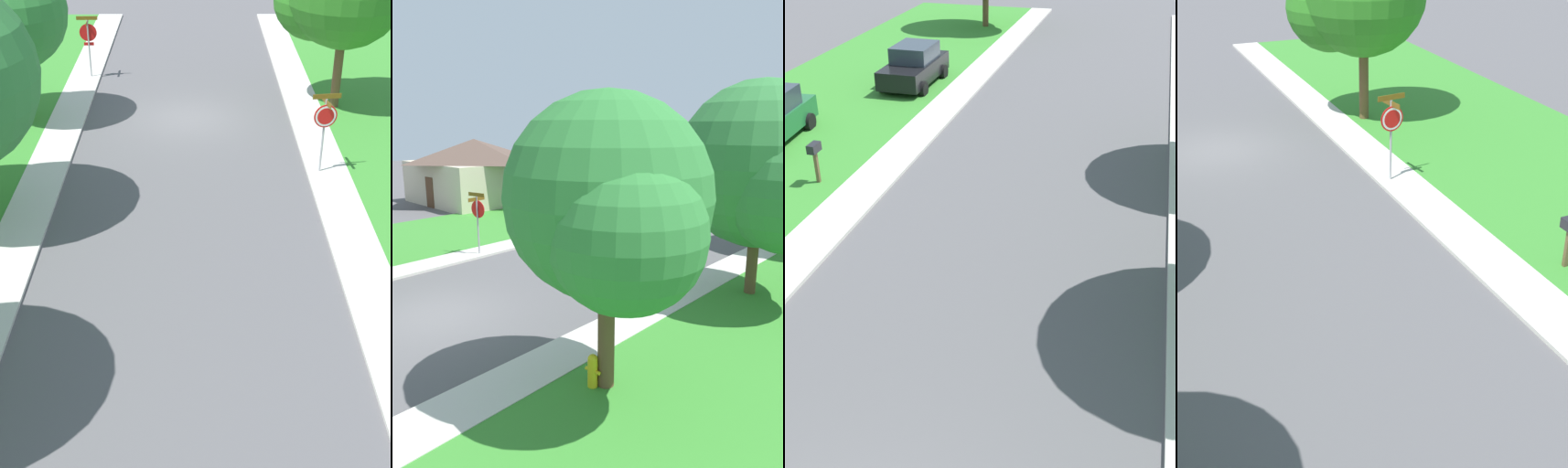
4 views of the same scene
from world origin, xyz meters
TOP-DOWN VIEW (x-y plane):
  - ground_plane at (0.00, 0.00)m, footprint 120.00×120.00m
  - sidewalk_west at (-4.70, 12.00)m, footprint 1.40×56.00m
  - stop_sign_far_corner at (-4.43, 4.83)m, footprint 0.91×0.91m

SIDE VIEW (x-z plane):
  - ground_plane at x=0.00m, z-range 0.00..0.00m
  - sidewalk_west at x=-4.70m, z-range 0.00..0.10m
  - stop_sign_far_corner at x=-4.43m, z-range 0.50..3.27m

